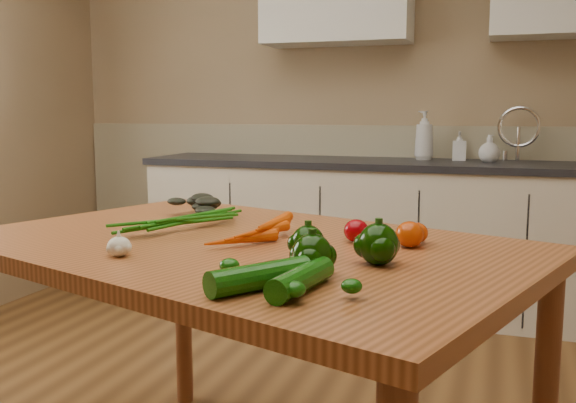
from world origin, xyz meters
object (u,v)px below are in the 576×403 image
(pepper_b, at_px, (378,244))
(zucchini_b, at_px, (260,276))
(garlic_bulb, at_px, (119,246))
(tomato_c, at_px, (410,234))
(soap_bottle_b, at_px, (459,146))
(pepper_a, at_px, (308,242))
(carrot_bunch, at_px, (236,224))
(table, at_px, (243,274))
(soap_bottle_a, at_px, (424,135))
(tomato_a, at_px, (356,231))
(zucchini_a, at_px, (301,279))
(soap_bottle_c, at_px, (490,149))
(tomato_b, at_px, (417,233))
(pepper_c, at_px, (312,255))
(leafy_greens, at_px, (201,199))

(pepper_b, relative_size, zucchini_b, 0.42)
(garlic_bulb, height_order, tomato_c, tomato_c)
(soap_bottle_b, xyz_separation_m, garlic_bulb, (-0.65, -2.59, -0.13))
(soap_bottle_b, bearing_deg, tomato_c, -93.59)
(soap_bottle_b, height_order, pepper_a, soap_bottle_b)
(carrot_bunch, bearing_deg, zucchini_b, -42.91)
(table, bearing_deg, soap_bottle_a, 103.55)
(tomato_a, bearing_deg, garlic_bulb, -145.57)
(pepper_b, bearing_deg, soap_bottle_a, 94.24)
(garlic_bulb, height_order, tomato_a, tomato_a)
(soap_bottle_a, xyz_separation_m, garlic_bulb, (-0.44, -2.59, -0.19))
(carrot_bunch, xyz_separation_m, zucchini_a, (0.34, -0.48, -0.01))
(zucchini_b, bearing_deg, pepper_b, 57.50)
(tomato_a, bearing_deg, soap_bottle_c, 82.02)
(garlic_bulb, relative_size, pepper_a, 0.72)
(garlic_bulb, bearing_deg, soap_bottle_a, 80.32)
(tomato_a, xyz_separation_m, tomato_c, (0.15, -0.02, 0.00))
(soap_bottle_c, relative_size, pepper_a, 1.91)
(pepper_a, bearing_deg, tomato_a, 73.93)
(soap_bottle_a, height_order, pepper_a, soap_bottle_a)
(soap_bottle_c, relative_size, zucchini_a, 0.72)
(soap_bottle_a, bearing_deg, tomato_b, 50.53)
(garlic_bulb, bearing_deg, soap_bottle_b, 75.90)
(pepper_c, distance_m, zucchini_a, 0.14)
(carrot_bunch, xyz_separation_m, pepper_a, (0.27, -0.20, 0.00))
(garlic_bulb, bearing_deg, carrot_bunch, 60.72)
(tomato_a, bearing_deg, pepper_a, -106.07)
(leafy_greens, relative_size, pepper_b, 2.31)
(garlic_bulb, height_order, pepper_a, pepper_a)
(soap_bottle_a, distance_m, pepper_a, 2.47)
(table, relative_size, leafy_greens, 8.09)
(garlic_bulb, xyz_separation_m, zucchini_b, (0.44, -0.17, 0.00))
(zucchini_a, bearing_deg, soap_bottle_a, 91.67)
(soap_bottle_c, height_order, carrot_bunch, soap_bottle_c)
(pepper_a, height_order, tomato_a, pepper_a)
(soap_bottle_c, relative_size, pepper_b, 1.62)
(carrot_bunch, height_order, tomato_b, carrot_bunch)
(carrot_bunch, height_order, zucchini_a, carrot_bunch)
(carrot_bunch, distance_m, tomato_a, 0.34)
(table, bearing_deg, soap_bottle_c, 93.97)
(carrot_bunch, bearing_deg, tomato_a, 25.58)
(pepper_b, bearing_deg, tomato_c, 78.71)
(pepper_a, distance_m, zucchini_a, 0.29)
(soap_bottle_c, height_order, tomato_c, soap_bottle_c)
(tomato_a, distance_m, tomato_b, 0.16)
(soap_bottle_c, bearing_deg, table, -145.91)
(zucchini_a, bearing_deg, garlic_bulb, 162.95)
(table, height_order, pepper_b, pepper_b)
(tomato_b, bearing_deg, zucchini_b, -112.90)
(table, xyz_separation_m, leafy_greens, (-0.31, 0.38, 0.15))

